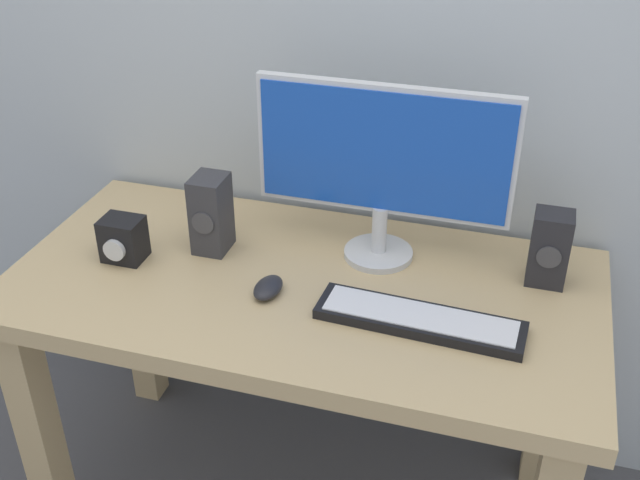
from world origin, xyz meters
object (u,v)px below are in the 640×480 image
(desk, at_px, (303,324))
(monitor, at_px, (383,161))
(mouse, at_px, (268,288))
(speaker_left, at_px, (211,214))
(audio_controller, at_px, (123,239))
(keyboard_primary, at_px, (420,320))
(speaker_right, at_px, (550,248))

(desk, height_order, monitor, monitor)
(mouse, distance_m, speaker_left, 0.26)
(mouse, bearing_deg, monitor, 51.99)
(audio_controller, bearing_deg, speaker_left, 29.40)
(desk, height_order, keyboard_primary, keyboard_primary)
(mouse, xyz_separation_m, speaker_right, (0.60, 0.23, 0.07))
(monitor, xyz_separation_m, keyboard_primary, (0.15, -0.25, -0.24))
(monitor, xyz_separation_m, speaker_right, (0.39, -0.00, -0.16))
(keyboard_primary, height_order, speaker_right, speaker_right)
(speaker_left, bearing_deg, desk, -16.98)
(speaker_right, height_order, audio_controller, speaker_right)
(keyboard_primary, bearing_deg, desk, 163.72)
(monitor, relative_size, speaker_right, 3.37)
(audio_controller, bearing_deg, desk, 3.53)
(desk, bearing_deg, keyboard_primary, -16.28)
(desk, xyz_separation_m, keyboard_primary, (0.29, -0.09, 0.14))
(mouse, relative_size, speaker_left, 0.50)
(speaker_right, bearing_deg, monitor, 179.44)
(mouse, relative_size, speaker_right, 0.55)
(speaker_right, xyz_separation_m, speaker_left, (-0.80, -0.09, 0.01))
(mouse, relative_size, audio_controller, 0.91)
(monitor, height_order, keyboard_primary, monitor)
(keyboard_primary, height_order, audio_controller, audio_controller)
(mouse, height_order, audio_controller, audio_controller)
(keyboard_primary, relative_size, audio_controller, 4.19)
(keyboard_primary, distance_m, speaker_right, 0.36)
(keyboard_primary, height_order, mouse, mouse)
(desk, xyz_separation_m, mouse, (-0.06, -0.07, 0.14))
(speaker_right, bearing_deg, speaker_left, -173.91)
(monitor, bearing_deg, mouse, -131.04)
(desk, distance_m, audio_controller, 0.48)
(monitor, bearing_deg, desk, -131.06)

